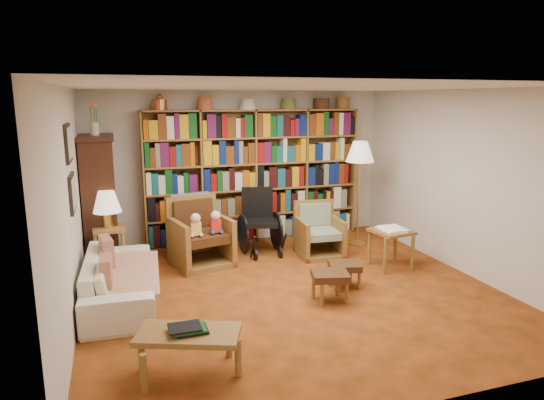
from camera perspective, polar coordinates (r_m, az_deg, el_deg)
name	(u,v)px	position (r m, az deg, el deg)	size (l,w,h in m)	color
floor	(291,291)	(6.21, 2.29, -10.60)	(5.00, 5.00, 0.00)	#A14318
ceiling	(293,87)	(5.74, 2.50, 13.12)	(5.00, 5.00, 0.00)	silver
wall_back	(240,166)	(8.21, -3.76, 3.97)	(5.00, 5.00, 0.00)	silver
wall_front	(413,256)	(3.69, 16.24, -6.34)	(5.00, 5.00, 0.00)	silver
wall_left	(69,208)	(5.51, -22.75, -0.83)	(5.00, 5.00, 0.00)	silver
wall_right	(464,182)	(7.11, 21.61, 1.94)	(5.00, 5.00, 0.00)	silver
bookshelf	(254,172)	(8.11, -2.08, 3.32)	(3.60, 0.30, 2.42)	brown
curio_cabinet	(100,198)	(7.51, -19.63, 0.27)	(0.50, 0.95, 2.40)	#3E1D10
framed_pictures	(71,168)	(5.74, -22.62, 3.46)	(0.03, 0.52, 0.97)	black
sofa	(119,279)	(6.08, -17.52, -8.80)	(0.76, 1.94, 0.57)	beige
sofa_throw	(124,277)	(6.08, -17.05, -8.63)	(0.81, 1.52, 0.04)	beige
cushion_left	(107,257)	(6.36, -18.84, -6.39)	(0.12, 0.39, 0.39)	maroon
cushion_right	(107,277)	(5.70, -18.88, -8.52)	(0.11, 0.36, 0.36)	maroon
side_table_lamp	(109,238)	(7.13, -18.58, -4.31)	(0.46, 0.46, 0.62)	brown
table_lamp	(107,203)	(7.01, -18.85, -0.33)	(0.38, 0.38, 0.52)	gold
armchair_leather	(200,236)	(7.18, -8.50, -4.20)	(0.95, 0.97, 0.99)	brown
armchair_sage	(317,235)	(7.54, 5.34, -4.07)	(0.70, 0.73, 0.81)	brown
wheelchair	(260,223)	(7.60, -1.42, -2.73)	(0.61, 0.81, 1.01)	black
floor_lamp	(360,156)	(7.90, 10.31, 5.12)	(0.45, 0.45, 1.71)	gold
side_table_papers	(391,236)	(7.07, 13.85, -4.14)	(0.58, 0.58, 0.59)	brown
footstool_a	(330,278)	(5.85, 6.85, -9.05)	(0.50, 0.45, 0.36)	#452412
footstool_b	(345,267)	(6.27, 8.55, -7.86)	(0.47, 0.43, 0.33)	#452412
coffee_table	(189,337)	(4.43, -9.79, -15.64)	(0.98, 0.73, 0.45)	brown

